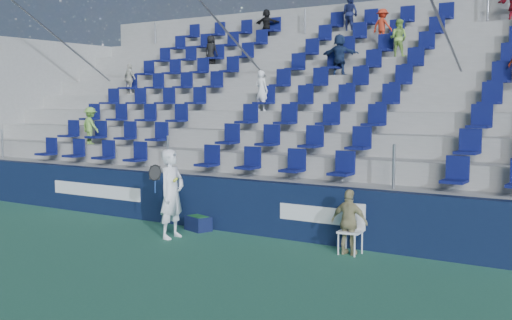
{
  "coord_description": "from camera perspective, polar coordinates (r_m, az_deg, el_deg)",
  "views": [
    {
      "loc": [
        7.76,
        -8.63,
        2.92
      ],
      "look_at": [
        0.2,
        2.8,
        1.7
      ],
      "focal_mm": 45.0,
      "sensor_mm": 36.0,
      "label": 1
    }
  ],
  "objects": [
    {
      "name": "ground",
      "position": [
        11.97,
        -8.32,
        -9.08
      ],
      "size": [
        70.0,
        70.0,
        0.0
      ],
      "primitive_type": "plane",
      "color": "#2F6F54",
      "rests_on": "ground"
    },
    {
      "name": "tennis_player",
      "position": [
        13.97,
        -7.5,
        -2.99
      ],
      "size": [
        0.69,
        0.73,
        1.93
      ],
      "color": "white",
      "rests_on": "ground"
    },
    {
      "name": "grandstand",
      "position": [
        18.59,
        8.79,
        2.61
      ],
      "size": [
        24.0,
        8.17,
        6.63
      ],
      "color": "#9D9D98",
      "rests_on": "ground"
    },
    {
      "name": "ball_bin",
      "position": [
        14.84,
        -5.15,
        -5.56
      ],
      "size": [
        0.69,
        0.56,
        0.34
      ],
      "color": "#10173D",
      "rests_on": "ground"
    },
    {
      "name": "line_judge",
      "position": [
        12.5,
        8.3,
        -5.49
      ],
      "size": [
        0.75,
        0.33,
        1.27
      ],
      "primitive_type": "imported",
      "rotation": [
        0.0,
        0.0,
        3.16
      ],
      "color": "tan",
      "rests_on": "ground"
    },
    {
      "name": "line_judge_chair",
      "position": [
        12.65,
        8.58,
        -5.76
      ],
      "size": [
        0.47,
        0.48,
        0.97
      ],
      "color": "white",
      "rests_on": "ground"
    },
    {
      "name": "sponsor_wall",
      "position": [
        14.3,
        0.11,
        -4.25
      ],
      "size": [
        24.0,
        0.32,
        1.2
      ],
      "color": "#0F1B3A",
      "rests_on": "ground"
    }
  ]
}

